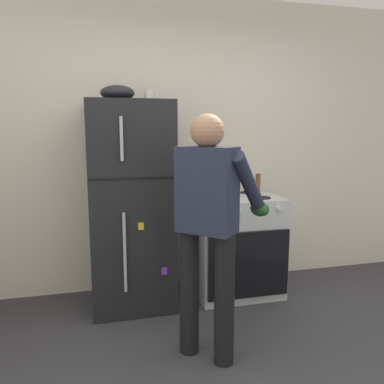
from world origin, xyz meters
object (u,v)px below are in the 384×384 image
(mixing_bowl, at_px, (117,93))
(stove_range, at_px, (235,245))
(pepper_mill, at_px, (258,182))
(coffee_mug, at_px, (149,96))
(person_cook, at_px, (210,216))
(refrigerator, at_px, (130,205))
(red_pot, at_px, (221,191))

(mixing_bowl, bearing_deg, stove_range, -0.57)
(pepper_mill, bearing_deg, coffee_mug, -172.01)
(stove_range, height_order, person_cook, person_cook)
(stove_range, distance_m, coffee_mug, 1.53)
(coffee_mug, bearing_deg, mixing_bowl, -169.22)
(stove_range, distance_m, pepper_mill, 0.65)
(refrigerator, xyz_separation_m, stove_range, (0.95, -0.01, -0.41))
(coffee_mug, height_order, pepper_mill, coffee_mug)
(person_cook, xyz_separation_m, coffee_mug, (-0.23, 0.99, 0.82))
(stove_range, distance_m, person_cook, 1.19)
(person_cook, relative_size, pepper_mill, 9.63)
(person_cook, height_order, red_pot, person_cook)
(person_cook, relative_size, mixing_bowl, 5.83)
(refrigerator, relative_size, coffee_mug, 15.43)
(red_pot, xyz_separation_m, pepper_mill, (0.46, 0.25, 0.03))
(refrigerator, bearing_deg, stove_range, -0.61)
(coffee_mug, distance_m, mixing_bowl, 0.27)
(coffee_mug, bearing_deg, stove_range, -4.49)
(refrigerator, height_order, stove_range, refrigerator)
(red_pot, relative_size, pepper_mill, 2.12)
(refrigerator, relative_size, red_pot, 4.91)
(refrigerator, relative_size, mixing_bowl, 6.30)
(person_cook, xyz_separation_m, mixing_bowl, (-0.49, 0.94, 0.83))
(person_cook, bearing_deg, refrigerator, 113.79)
(person_cook, bearing_deg, stove_range, 60.07)
(refrigerator, bearing_deg, red_pot, -3.60)
(stove_range, bearing_deg, coffee_mug, 175.51)
(refrigerator, xyz_separation_m, coffee_mug, (0.18, 0.05, 0.91))
(person_cook, xyz_separation_m, pepper_mill, (0.84, 1.14, 0.04))
(red_pot, bearing_deg, person_cook, -112.88)
(person_cook, bearing_deg, pepper_mill, 53.77)
(stove_range, bearing_deg, person_cook, -119.93)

